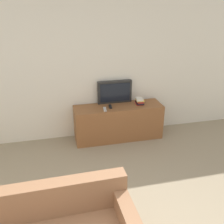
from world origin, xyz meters
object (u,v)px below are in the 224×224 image
Objects in this scene: television at (115,92)px; remote_secondary at (105,109)px; book_stack at (140,101)px; remote_on_stand at (110,107)px; tv_stand at (118,122)px.

remote_secondary is (-0.25, -0.31, -0.20)m from television.
television is 0.45m from remote_secondary.
television is at bearing 157.25° from book_stack.
remote_secondary is at bearing -139.73° from remote_on_stand.
remote_on_stand is 0.95× the size of remote_secondary.
television is 3.72× the size of remote_secondary.
tv_stand is at bearing -178.15° from book_stack.
television reaches higher than remote_on_stand.
book_stack is (0.40, 0.01, 0.37)m from tv_stand.
book_stack is 1.30× the size of remote_secondary.
book_stack is at bearing 10.96° from remote_secondary.
remote_on_stand is (-0.13, -0.21, -0.20)m from television.
tv_stand is at bearing 5.90° from remote_on_stand.
book_stack is at bearing 2.98° from remote_on_stand.
remote_on_stand reaches higher than tv_stand.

